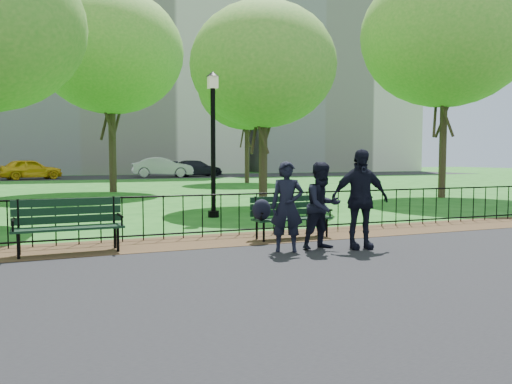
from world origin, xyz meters
name	(u,v)px	position (x,y,z in m)	size (l,w,h in m)	color
ground	(308,250)	(0.00, 0.00, 0.00)	(120.00, 120.00, 0.00)	#1B5516
asphalt_path	(443,300)	(0.00, -3.40, 0.01)	(60.00, 9.20, 0.01)	black
dirt_strip	(274,237)	(0.00, 1.50, 0.01)	(60.00, 1.60, 0.01)	#362616
far_street	(115,177)	(0.00, 35.00, 0.01)	(70.00, 9.00, 0.01)	black
iron_fence	(265,211)	(0.00, 2.00, 0.50)	(24.06, 0.06, 1.00)	black
apartment_mid	(119,32)	(2.00, 48.00, 15.00)	(24.00, 15.00, 30.00)	beige
apartment_east	(318,74)	(26.00, 48.00, 12.00)	(20.00, 15.00, 24.00)	silver
park_bench_main	(278,211)	(-0.05, 1.20, 0.58)	(1.75, 0.60, 0.94)	black
park_bench_left_a	(68,220)	(-3.98, 1.23, 0.59)	(1.83, 0.64, 1.02)	black
lamppost	(213,139)	(-0.19, 5.32, 2.17)	(0.36, 0.36, 3.98)	black
tree_near_e	(263,65)	(2.23, 7.63, 4.69)	(4.85, 4.85, 6.76)	#2D2116
tree_mid_e	(446,35)	(10.49, 8.42, 6.56)	(6.78, 6.78, 9.45)	#2D2116
tree_far_c	(111,52)	(-1.82, 16.63, 6.56)	(6.78, 6.78, 9.45)	#2D2116
tree_far_e	(247,88)	(7.08, 22.39, 6.06)	(6.26, 6.26, 8.73)	#2D2116
person_left	(287,207)	(-0.43, -0.04, 0.80)	(0.57, 0.38, 1.58)	black
person_mid	(323,206)	(0.26, -0.06, 0.79)	(0.76, 0.40, 1.56)	black
person_right	(360,199)	(0.91, -0.24, 0.91)	(1.05, 0.43, 1.79)	black
taxi	(30,169)	(-6.31, 32.78, 0.77)	(1.80, 4.47, 1.52)	gold
sedan_silver	(163,167)	(3.73, 33.34, 0.83)	(1.74, 4.98, 1.64)	#9FA1A6
sedan_dark	(196,168)	(6.68, 33.99, 0.70)	(1.93, 4.75, 1.38)	black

